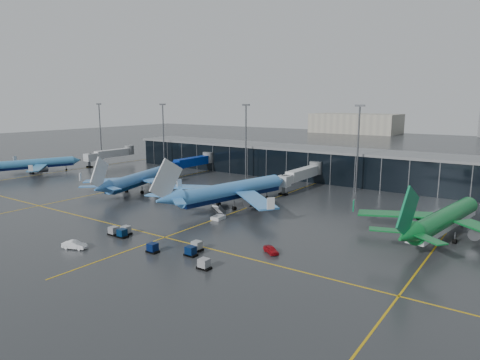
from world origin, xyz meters
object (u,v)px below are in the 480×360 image
Objects in this scene: mobile_airstair at (218,216)px; airliner_aer_lingus at (446,207)px; airliner_arkefly at (137,172)px; baggage_carts at (155,243)px; airliner_klm_near at (232,181)px; service_van_white at (75,245)px; service_van_red at (271,250)px; airliner_klm_west at (36,158)px.

airliner_aer_lingus is at bearing 13.60° from mobile_airstair.
airliner_arkefly is 51.18m from baggage_carts.
airliner_klm_near reaches higher than service_van_white.
airliner_arkefly is 50.04m from service_van_white.
airliner_aer_lingus is at bearing 40.45° from baggage_carts.
airliner_aer_lingus is (48.81, 3.37, -0.54)m from airliner_klm_near.
baggage_carts is (-42.49, -36.22, -5.41)m from airliner_aer_lingus.
service_van_red is (-23.26, -26.85, -5.52)m from airliner_aer_lingus.
airliner_aer_lingus reaches higher than mobile_airstair.
service_van_red is at bearing -122.07° from airliner_aer_lingus.
airliner_aer_lingus reaches higher than airliner_arkefly.
airliner_arkefly reaches higher than airliner_klm_west.
service_van_white is at bearing -140.78° from baggage_carts.
service_van_red is at bearing 25.98° from baggage_carts.
airliner_aer_lingus is (139.42, 3.57, 0.61)m from airliner_klm_west.
service_van_red is (21.29, -12.10, -0.12)m from mobile_airstair.
baggage_carts is 8.26× the size of mobile_airstair.
airliner_arkefly is at bearing -165.97° from airliner_klm_near.
airliner_arkefly is 39.64m from mobile_airstair.
airliner_klm_west is 1.27× the size of baggage_carts.
baggage_carts is (96.93, -32.65, -4.80)m from airliner_klm_west.
airliner_arkefly is 0.96× the size of airliner_aer_lingus.
airliner_klm_west is at bearing 42.31° from service_van_white.
airliner_aer_lingus is 10.51× the size of service_van_red.
service_van_white is at bearing -130.98° from airliner_aer_lingus.
airliner_arkefly is at bearing 101.42° from service_van_red.
service_van_red is (19.23, 9.37, -0.11)m from baggage_carts.
airliner_klm_west reaches higher than mobile_airstair.
airliner_klm_near is at bearing 100.90° from baggage_carts.
airliner_klm_west is 56.85m from airliner_arkefly.
airliner_klm_near reaches higher than airliner_arkefly.
service_van_red is at bearing -37.04° from airliner_arkefly.
airliner_klm_west is at bearing -168.34° from airliner_klm_near.
airliner_aer_lingus is 70.58m from service_van_white.
airliner_arkefly is 11.22× the size of mobile_airstair.
airliner_aer_lingus reaches higher than service_van_red.
airliner_arkefly reaches higher than service_van_white.
airliner_klm_west is 118.57m from service_van_red.
service_van_white is at bearing -85.17° from airliner_klm_near.
airliner_arkefly is 10.11× the size of service_van_red.
airliner_klm_west is at bearing 162.03° from airliner_arkefly.
airliner_arkefly is (56.84, -1.27, 0.37)m from airliner_klm_west.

